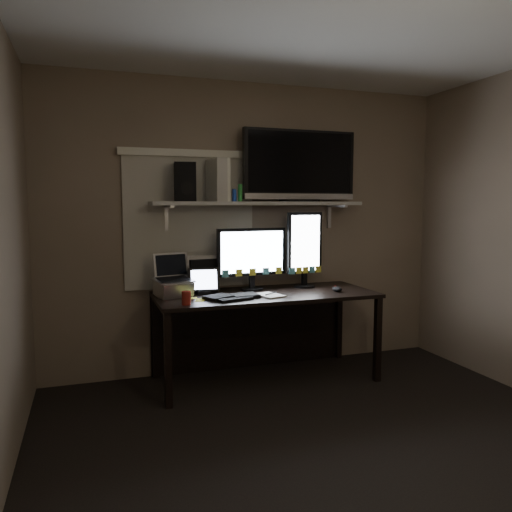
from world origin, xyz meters
name	(u,v)px	position (x,y,z in m)	size (l,w,h in m)	color
floor	(350,462)	(0.00, 0.00, 0.00)	(3.60, 3.60, 0.00)	black
ceiling	(359,2)	(0.00, 0.00, 2.50)	(3.60, 3.60, 0.00)	silver
back_wall	(251,228)	(0.00, 1.80, 1.25)	(3.60, 3.60, 0.00)	#6C5E4E
window_blinds	(190,223)	(-0.55, 1.79, 1.30)	(1.10, 0.02, 1.10)	beige
desk	(261,311)	(0.00, 1.55, 0.55)	(1.80, 0.75, 0.73)	black
wall_shelf	(258,203)	(0.00, 1.62, 1.46)	(1.80, 0.35, 0.03)	#A7A6A2
monitor_landscape	(252,258)	(-0.06, 1.60, 1.00)	(0.62, 0.06, 0.54)	black
monitor_portrait	(305,249)	(0.43, 1.60, 1.07)	(0.34, 0.06, 0.67)	black
keyboard	(232,296)	(-0.32, 1.30, 0.74)	(0.43, 0.17, 0.03)	black
mouse	(337,289)	(0.59, 1.30, 0.75)	(0.07, 0.11, 0.04)	black
notepad	(269,295)	(-0.02, 1.28, 0.74)	(0.16, 0.23, 0.01)	silver
tablet	(204,281)	(-0.50, 1.52, 0.84)	(0.25, 0.10, 0.22)	black
file_sorter	(203,274)	(-0.47, 1.65, 0.88)	(0.23, 0.11, 0.30)	black
laptop	(173,276)	(-0.74, 1.51, 0.89)	(0.29, 0.24, 0.33)	#AEADB2
cup	(186,298)	(-0.71, 1.16, 0.78)	(0.07, 0.07, 0.10)	maroon
sticky_notes	(209,298)	(-0.50, 1.34, 0.73)	(0.29, 0.21, 0.00)	#F7F143
tv	(300,166)	(0.39, 1.64, 1.79)	(1.02, 0.18, 0.61)	black
game_console	(218,180)	(-0.35, 1.62, 1.65)	(0.09, 0.29, 0.35)	beige
speaker	(185,182)	(-0.61, 1.65, 1.64)	(0.17, 0.21, 0.31)	black
bottles	(234,193)	(-0.23, 1.54, 1.55)	(0.22, 0.05, 0.14)	#A50F0C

